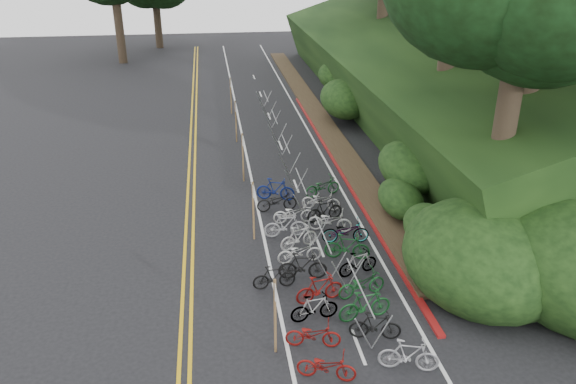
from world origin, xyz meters
The scene contains 10 objects.
ground centered at (0.00, 0.00, 0.00)m, with size 120.00×120.00×0.00m, color black.
road_markings centered at (0.63, 10.10, 0.00)m, with size 7.47×80.00×0.01m.
red_curb centered at (5.70, 12.00, 0.05)m, with size 0.25×28.00×0.10m, color maroon.
embankment centered at (12.96, 19.04, 2.57)m, with size 14.30×48.14×9.11m.
bike_rack_front centered at (3.46, -0.57, 0.88)m, with size 1.15×3.34×1.18m.
bike_racks_rest centered at (3.00, 13.00, 0.85)m, with size 1.14×23.00×1.17m.
signpost_near centered at (0.64, -1.85, 1.43)m, with size 0.08×0.40×2.50m.
signposts_rest centered at (0.60, 14.00, 1.43)m, with size 0.08×18.40×2.50m.
bike_front centered at (0.99, 1.42, 0.45)m, with size 1.51×0.43×0.91m, color black.
bike_valet centered at (3.00, 3.14, 0.48)m, with size 3.38×13.70×1.08m.
Camera 1 is at (-0.85, -14.85, 11.07)m, focal length 35.00 mm.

